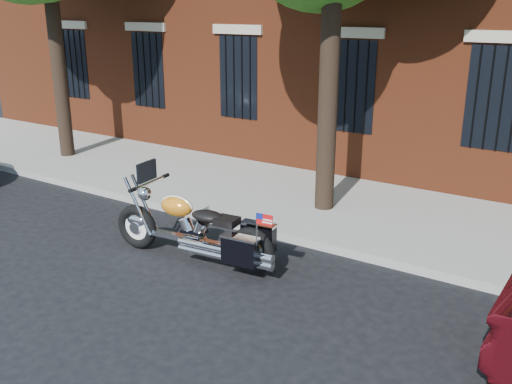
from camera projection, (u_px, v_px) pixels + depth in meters
The scene contains 4 objects.
ground at pixel (214, 261), 9.14m from camera, with size 120.00×120.00×0.00m, color black.
curb at pixel (260, 230), 10.21m from camera, with size 40.00×0.16×0.15m, color gray.
sidewalk at pixel (310, 201), 11.71m from camera, with size 40.00×3.60×0.15m, color gray.
motorcycle at pixel (199, 232), 8.93m from camera, with size 3.08×1.03×1.54m.
Camera 1 is at (5.10, -6.61, 3.93)m, focal length 40.00 mm.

